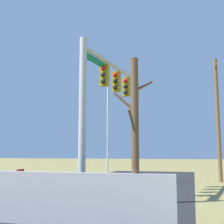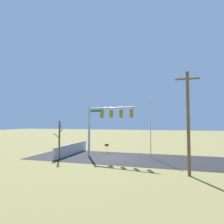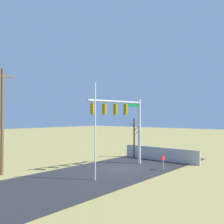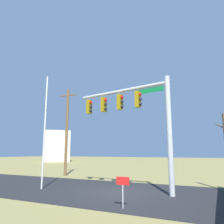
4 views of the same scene
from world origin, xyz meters
name	(u,v)px [view 2 (image 2 of 4)]	position (x,y,z in m)	size (l,w,h in m)	color
ground_plane	(112,158)	(0.00, 0.00, 0.00)	(160.00, 160.00, 0.00)	olive
road_surface	(145,159)	(-4.00, 0.00, 0.01)	(28.00, 8.00, 0.01)	#232326
sidewalk_corner	(82,156)	(4.01, 0.06, 0.00)	(6.00, 6.00, 0.01)	#B7B5AD
retaining_fence	(72,149)	(5.76, -0.68, 0.70)	(0.20, 8.54, 1.41)	#A8A8AD
signal_mast	(103,120)	(0.98, 0.40, 4.58)	(6.27, 1.27, 6.35)	#B2B5BA
flagpole	(151,128)	(-4.54, -1.15, 3.56)	(0.10, 0.10, 7.11)	silver
utility_pole	(188,121)	(-8.09, 5.70, 4.40)	(1.90, 0.26, 8.46)	brown
bare_tree	(59,139)	(5.71, 2.56, 2.28)	(1.27, 1.02, 4.45)	brown
open_sign	(107,146)	(1.72, -3.28, 0.91)	(0.56, 0.04, 1.22)	silver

